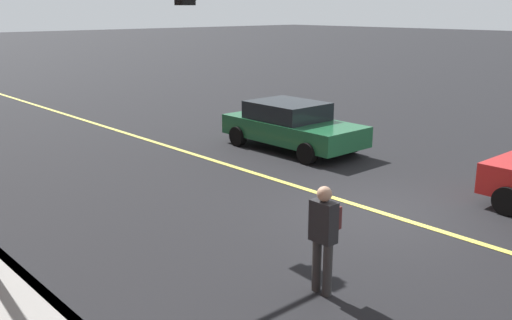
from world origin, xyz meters
TOP-DOWN VIEW (x-y plane):
  - ground at (0.00, 0.00)m, footprint 200.00×200.00m
  - lane_stripe_center at (0.00, 0.00)m, footprint 80.00×0.16m
  - car_green at (5.14, -2.59)m, footprint 4.39×2.08m
  - pedestrian_with_backpack at (-1.46, 3.46)m, footprint 0.40×0.36m
  - traffic_light_mast at (2.78, 5.19)m, footprint 0.28×4.53m

SIDE VIEW (x-z plane):
  - ground at x=0.00m, z-range 0.00..0.00m
  - lane_stripe_center at x=0.00m, z-range 0.00..0.01m
  - car_green at x=5.14m, z-range 0.03..1.43m
  - pedestrian_with_backpack at x=-1.46m, z-range 0.14..1.79m
  - traffic_light_mast at x=2.78m, z-range 1.04..6.39m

